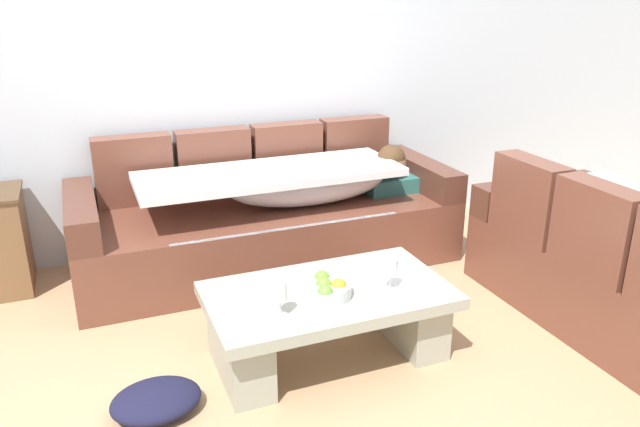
# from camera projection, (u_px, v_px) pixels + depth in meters

# --- Properties ---
(ground_plane) EXTENTS (14.00, 14.00, 0.00)m
(ground_plane) POSITION_uv_depth(u_px,v_px,m) (355.00, 402.00, 2.79)
(ground_plane) COLOR tan
(back_wall) EXTENTS (9.00, 0.10, 2.70)m
(back_wall) POSITION_uv_depth(u_px,v_px,m) (226.00, 55.00, 4.20)
(back_wall) COLOR silver
(back_wall) RESTS_ON ground_plane
(couch_along_wall) EXTENTS (2.50, 0.92, 0.88)m
(couch_along_wall) POSITION_uv_depth(u_px,v_px,m) (274.00, 216.00, 4.15)
(couch_along_wall) COLOR brown
(couch_along_wall) RESTS_ON ground_plane
(coffee_table) EXTENTS (1.20, 0.68, 0.38)m
(coffee_table) POSITION_uv_depth(u_px,v_px,m) (328.00, 315.00, 3.07)
(coffee_table) COLOR #A1A492
(coffee_table) RESTS_ON ground_plane
(fruit_bowl) EXTENTS (0.28, 0.28, 0.10)m
(fruit_bowl) POSITION_uv_depth(u_px,v_px,m) (324.00, 288.00, 2.94)
(fruit_bowl) COLOR silver
(fruit_bowl) RESTS_ON coffee_table
(wine_glass_near_left) EXTENTS (0.07, 0.07, 0.17)m
(wine_glass_near_left) POSITION_uv_depth(u_px,v_px,m) (280.00, 292.00, 2.75)
(wine_glass_near_left) COLOR silver
(wine_glass_near_left) RESTS_ON coffee_table
(wine_glass_near_right) EXTENTS (0.07, 0.07, 0.17)m
(wine_glass_near_right) POSITION_uv_depth(u_px,v_px,m) (391.00, 268.00, 2.98)
(wine_glass_near_right) COLOR silver
(wine_glass_near_right) RESTS_ON coffee_table
(open_magazine) EXTENTS (0.34, 0.30, 0.01)m
(open_magazine) POSITION_uv_depth(u_px,v_px,m) (385.00, 280.00, 3.10)
(open_magazine) COLOR white
(open_magazine) RESTS_ON coffee_table
(crumpled_garment) EXTENTS (0.41, 0.33, 0.12)m
(crumpled_garment) POSITION_uv_depth(u_px,v_px,m) (156.00, 400.00, 2.71)
(crumpled_garment) COLOR #191933
(crumpled_garment) RESTS_ON ground_plane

